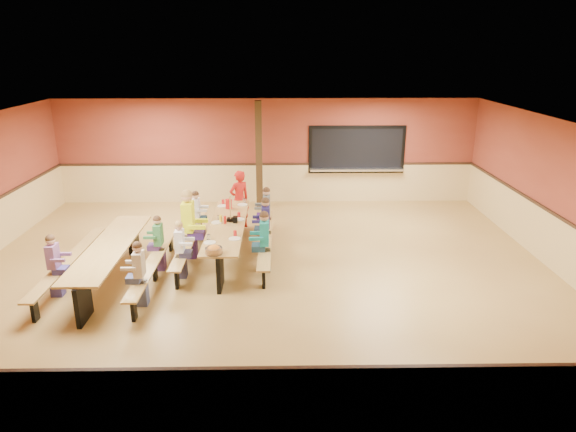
{
  "coord_description": "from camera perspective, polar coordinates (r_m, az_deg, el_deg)",
  "views": [
    {
      "loc": [
        0.36,
        -9.62,
        4.39
      ],
      "look_at": [
        0.53,
        0.13,
        1.15
      ],
      "focal_mm": 32.0,
      "sensor_mm": 36.0,
      "label": 1
    }
  ],
  "objects": [
    {
      "name": "condiment_mustard",
      "position": [
        11.22,
        -7.5,
        -0.31
      ],
      "size": [
        0.06,
        0.06,
        0.17
      ],
      "primitive_type": "cylinder",
      "color": "yellow",
      "rests_on": "cafeteria_table_main"
    },
    {
      "name": "room_envelope",
      "position": [
        10.32,
        -2.93,
        -2.67
      ],
      "size": [
        12.04,
        10.04,
        3.02
      ],
      "color": "brown",
      "rests_on": "ground"
    },
    {
      "name": "kitchen_pass_through",
      "position": [
        15.04,
        7.64,
        7.1
      ],
      "size": [
        2.78,
        0.28,
        1.38
      ],
      "color": "black",
      "rests_on": "ground"
    },
    {
      "name": "seated_child_teal_right",
      "position": [
        10.38,
        -2.63,
        -2.89
      ],
      "size": [
        0.39,
        0.32,
        1.26
      ],
      "primitive_type": null,
      "color": "teal",
      "rests_on": "ground"
    },
    {
      "name": "napkin_dispenser",
      "position": [
        11.2,
        -5.87,
        -0.39
      ],
      "size": [
        0.1,
        0.14,
        0.13
      ],
      "primitive_type": "cube",
      "color": "black",
      "rests_on": "cafeteria_table_main"
    },
    {
      "name": "punch_pitcher",
      "position": [
        12.17,
        -6.61,
        1.34
      ],
      "size": [
        0.16,
        0.16,
        0.22
      ],
      "primitive_type": "cylinder",
      "color": "red",
      "rests_on": "cafeteria_table_main"
    },
    {
      "name": "standing_woman",
      "position": [
        12.88,
        -5.43,
        1.84
      ],
      "size": [
        0.65,
        0.6,
        1.48
      ],
      "primitive_type": "imported",
      "rotation": [
        0.0,
        0.0,
        3.74
      ],
      "color": "red",
      "rests_on": "ground"
    },
    {
      "name": "seated_adult_yellow",
      "position": [
        11.21,
        -10.99,
        -0.95
      ],
      "size": [
        0.51,
        0.41,
        1.49
      ],
      "primitive_type": null,
      "color": "#F0FF19",
      "rests_on": "ground"
    },
    {
      "name": "seated_child_purple_sec",
      "position": [
        10.29,
        -24.53,
        -5.07
      ],
      "size": [
        0.35,
        0.29,
        1.18
      ],
      "primitive_type": null,
      "color": "#764A7B",
      "rests_on": "ground"
    },
    {
      "name": "place_settings",
      "position": [
        11.11,
        -6.79,
        -0.64
      ],
      "size": [
        0.65,
        3.3,
        0.11
      ],
      "primitive_type": null,
      "color": "beige",
      "rests_on": "cafeteria_table_main"
    },
    {
      "name": "cafeteria_table_second",
      "position": [
        10.56,
        -19.08,
        -4.17
      ],
      "size": [
        1.91,
        3.7,
        0.74
      ],
      "color": "#A57F41",
      "rests_on": "ground"
    },
    {
      "name": "chip_bowl",
      "position": [
        9.58,
        -8.25,
        -3.75
      ],
      "size": [
        0.32,
        0.32,
        0.15
      ],
      "primitive_type": null,
      "color": "#F8A827",
      "rests_on": "cafeteria_table_main"
    },
    {
      "name": "ground",
      "position": [
        10.59,
        -2.87,
        -6.16
      ],
      "size": [
        12.0,
        12.0,
        0.0
      ],
      "primitive_type": "plane",
      "color": "olive",
      "rests_on": "ground"
    },
    {
      "name": "structural_post",
      "position": [
        14.33,
        -3.24,
        6.72
      ],
      "size": [
        0.18,
        0.18,
        3.0
      ],
      "primitive_type": "cube",
      "color": "black",
      "rests_on": "ground"
    },
    {
      "name": "seated_child_navy_right",
      "position": [
        11.36,
        -2.49,
        -1.04
      ],
      "size": [
        0.38,
        0.31,
        1.23
      ],
      "primitive_type": null,
      "color": "#1D184F",
      "rests_on": "ground"
    },
    {
      "name": "seated_child_char_right",
      "position": [
        12.28,
        -2.38,
        0.39
      ],
      "size": [
        0.37,
        0.3,
        1.21
      ],
      "primitive_type": null,
      "color": "#51585C",
      "rests_on": "ground"
    },
    {
      "name": "cafeteria_table_main",
      "position": [
        11.2,
        -6.74,
        -1.94
      ],
      "size": [
        1.91,
        3.7,
        0.74
      ],
      "color": "#A57F41",
      "rests_on": "ground"
    },
    {
      "name": "seated_child_grey_left",
      "position": [
        12.27,
        -10.12,
        0.03
      ],
      "size": [
        0.35,
        0.29,
        1.17
      ],
      "primitive_type": null,
      "color": "silver",
      "rests_on": "ground"
    },
    {
      "name": "seated_child_white_left",
      "position": [
        10.31,
        -11.89,
        -3.72
      ],
      "size": [
        0.35,
        0.28,
        1.16
      ],
      "primitive_type": null,
      "color": "white",
      "rests_on": "ground"
    },
    {
      "name": "seated_child_tan_sec",
      "position": [
        9.41,
        -16.14,
        -6.23
      ],
      "size": [
        0.36,
        0.29,
        1.18
      ],
      "primitive_type": null,
      "color": "#BEAE97",
      "rests_on": "ground"
    },
    {
      "name": "condiment_ketchup",
      "position": [
        11.14,
        -7.01,
        -0.43
      ],
      "size": [
        0.06,
        0.06,
        0.17
      ],
      "primitive_type": "cylinder",
      "color": "#B2140F",
      "rests_on": "cafeteria_table_main"
    },
    {
      "name": "table_paddle",
      "position": [
        11.29,
        -6.4,
        0.13
      ],
      "size": [
        0.16,
        0.16,
        0.56
      ],
      "color": "black",
      "rests_on": "cafeteria_table_main"
    },
    {
      "name": "seated_child_green_sec",
      "position": [
        10.76,
        -14.14,
        -2.98
      ],
      "size": [
        0.34,
        0.28,
        1.15
      ],
      "primitive_type": null,
      "color": "#316D3D",
      "rests_on": "ground"
    }
  ]
}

